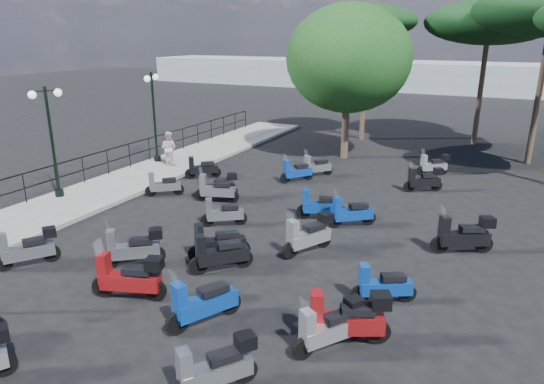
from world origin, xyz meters
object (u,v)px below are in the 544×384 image
at_px(scooter_2, 134,248).
at_px(scooter_4, 163,186).
at_px(scooter_13, 202,304).
at_px(broadleaf_tree, 349,59).
at_px(scooter_11, 316,167).
at_px(scooter_1, 27,249).
at_px(pedestrian_far, 169,148).
at_px(scooter_8, 220,254).
at_px(scooter_21, 433,165).
at_px(scooter_23, 330,328).
at_px(scooter_25, 463,235).
at_px(scooter_20, 320,206).
at_px(scooter_3, 216,190).
at_px(scooter_9, 218,243).
at_px(scooter_5, 202,169).
at_px(scooter_14, 223,214).
at_px(scooter_15, 351,213).
at_px(pine_2, 368,21).
at_px(lamp_post_1, 51,135).
at_px(scooter_18, 346,319).
at_px(pine_0, 489,22).
at_px(scooter_16, 296,172).
at_px(scooter_26, 424,180).
at_px(scooter_24, 382,286).
at_px(scooter_17, 215,369).
at_px(lamp_post_2, 154,111).
at_px(scooter_10, 217,187).
at_px(scooter_19, 308,235).

bearing_deg(scooter_2, scooter_4, -7.14).
distance_m(scooter_13, broadleaf_tree, 16.19).
bearing_deg(scooter_11, scooter_1, 111.85).
distance_m(pedestrian_far, scooter_8, 10.88).
distance_m(scooter_4, scooter_21, 11.69).
relative_size(scooter_23, scooter_25, 0.86).
bearing_deg(scooter_20, scooter_3, 66.98).
bearing_deg(scooter_11, scooter_13, 139.68).
xyz_separation_m(scooter_8, scooter_9, (-0.41, 0.57, 0.00)).
relative_size(scooter_5, broadleaf_tree, 0.17).
xyz_separation_m(scooter_14, scooter_21, (5.25, 9.21, 0.03)).
height_order(scooter_15, pine_2, pine_2).
bearing_deg(scooter_1, lamp_post_1, -14.07).
bearing_deg(scooter_18, pine_2, -11.03).
distance_m(scooter_3, pine_0, 17.89).
distance_m(scooter_9, scooter_13, 3.15).
bearing_deg(scooter_13, scooter_4, -19.44).
relative_size(scooter_4, scooter_14, 0.94).
distance_m(scooter_16, scooter_25, 8.26).
distance_m(scooter_16, scooter_26, 5.15).
xyz_separation_m(pedestrian_far, scooter_13, (8.53, -10.09, -0.44)).
bearing_deg(pine_2, scooter_14, -91.04).
distance_m(pedestrian_far, scooter_4, 4.16).
relative_size(scooter_9, scooter_16, 1.06).
relative_size(scooter_15, scooter_18, 0.79).
bearing_deg(broadleaf_tree, scooter_24, -68.65).
bearing_deg(scooter_8, pine_2, -41.79).
height_order(scooter_5, scooter_21, scooter_5).
bearing_deg(scooter_17, scooter_2, 1.60).
xyz_separation_m(lamp_post_2, scooter_25, (14.15, -4.19, -1.98)).
bearing_deg(scooter_24, scooter_2, 69.71).
bearing_deg(scooter_4, scooter_14, -153.09).
distance_m(scooter_4, scooter_10, 2.14).
xyz_separation_m(broadleaf_tree, pine_2, (-0.47, 4.82, 1.77)).
distance_m(scooter_2, scooter_10, 5.79).
height_order(scooter_10, scooter_20, scooter_20).
xyz_separation_m(scooter_1, scooter_23, (8.48, 0.07, -0.01)).
bearing_deg(scooter_15, scooter_16, 4.60).
relative_size(scooter_8, scooter_23, 0.98).
height_order(scooter_8, scooter_19, scooter_19).
distance_m(scooter_5, scooter_8, 8.80).
xyz_separation_m(scooter_11, scooter_17, (3.24, -13.37, 0.06)).
distance_m(scooter_13, pine_2, 21.33).
distance_m(scooter_15, scooter_24, 4.69).
relative_size(scooter_4, scooter_19, 0.75).
xyz_separation_m(scooter_21, scooter_25, (1.96, -8.00, 0.09)).
bearing_deg(scooter_17, lamp_post_2, -11.34).
relative_size(lamp_post_2, scooter_2, 2.91).
xyz_separation_m(lamp_post_1, scooter_15, (10.64, 2.21, -2.01)).
bearing_deg(lamp_post_2, scooter_26, -10.82).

